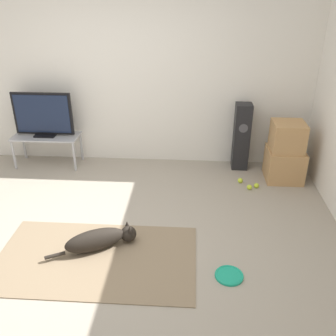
% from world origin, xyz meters
% --- Properties ---
extents(ground_plane, '(12.00, 12.00, 0.00)m').
position_xyz_m(ground_plane, '(0.00, 0.00, 0.00)').
color(ground_plane, '#9E9384').
extents(wall_back, '(8.00, 0.06, 2.55)m').
position_xyz_m(wall_back, '(0.00, 2.10, 1.27)').
color(wall_back, silver).
rests_on(wall_back, ground_plane).
extents(area_rug, '(1.94, 1.12, 0.01)m').
position_xyz_m(area_rug, '(0.02, -0.23, 0.01)').
color(area_rug, '#847056').
rests_on(area_rug, ground_plane).
extents(dog, '(0.84, 0.48, 0.22)m').
position_xyz_m(dog, '(0.03, -0.08, 0.12)').
color(dog, black).
rests_on(dog, area_rug).
extents(frisbee, '(0.26, 0.26, 0.03)m').
position_xyz_m(frisbee, '(1.30, -0.39, 0.01)').
color(frisbee, '#199E7A').
rests_on(frisbee, ground_plane).
extents(cardboard_box_lower, '(0.48, 0.46, 0.43)m').
position_xyz_m(cardboard_box_lower, '(2.17, 1.57, 0.21)').
color(cardboard_box_lower, tan).
rests_on(cardboard_box_lower, ground_plane).
extents(cardboard_box_upper, '(0.41, 0.40, 0.38)m').
position_xyz_m(cardboard_box_upper, '(2.16, 1.56, 0.62)').
color(cardboard_box_upper, tan).
rests_on(cardboard_box_upper, cardboard_box_lower).
extents(floor_speaker, '(0.22, 0.22, 0.95)m').
position_xyz_m(floor_speaker, '(1.61, 1.88, 0.48)').
color(floor_speaker, black).
rests_on(floor_speaker, ground_plane).
extents(tv_stand, '(0.94, 0.42, 0.45)m').
position_xyz_m(tv_stand, '(-1.16, 1.81, 0.39)').
color(tv_stand, '#A8A8AD').
rests_on(tv_stand, ground_plane).
extents(tv, '(0.83, 0.20, 0.62)m').
position_xyz_m(tv, '(-1.16, 1.81, 0.75)').
color(tv, black).
rests_on(tv, tv_stand).
extents(tennis_ball_by_boxes, '(0.07, 0.07, 0.07)m').
position_xyz_m(tennis_ball_by_boxes, '(1.78, 1.29, 0.03)').
color(tennis_ball_by_boxes, '#C6E033').
rests_on(tennis_ball_by_boxes, ground_plane).
extents(tennis_ball_near_speaker, '(0.07, 0.07, 0.07)m').
position_xyz_m(tennis_ball_near_speaker, '(1.59, 1.41, 0.03)').
color(tennis_ball_near_speaker, '#C6E033').
rests_on(tennis_ball_near_speaker, ground_plane).
extents(tennis_ball_loose_on_carpet, '(0.07, 0.07, 0.07)m').
position_xyz_m(tennis_ball_loose_on_carpet, '(1.69, 1.24, 0.03)').
color(tennis_ball_loose_on_carpet, '#C6E033').
rests_on(tennis_ball_loose_on_carpet, ground_plane).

